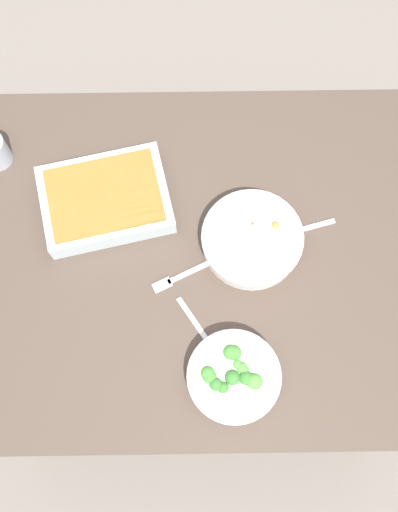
{
  "coord_description": "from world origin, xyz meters",
  "views": [
    {
      "loc": [
        0.01,
        0.44,
        2.14
      ],
      "look_at": [
        0.0,
        0.0,
        0.74
      ],
      "focal_mm": 43.19,
      "sensor_mm": 36.0,
      "label": 1
    }
  ],
  "objects_px": {
    "stew_bowl": "(252,239)",
    "spoon_by_broccoli": "(206,338)",
    "broccoli_bowl": "(233,376)",
    "spoon_by_stew": "(290,233)",
    "fork_on_table": "(182,276)",
    "baking_dish": "(105,199)"
  },
  "relations": [
    {
      "from": "stew_bowl",
      "to": "spoon_by_broccoli",
      "type": "bearing_deg",
      "value": 63.62
    },
    {
      "from": "broccoli_bowl",
      "to": "spoon_by_stew",
      "type": "height_order",
      "value": "broccoli_bowl"
    },
    {
      "from": "broccoli_bowl",
      "to": "fork_on_table",
      "type": "height_order",
      "value": "broccoli_bowl"
    },
    {
      "from": "broccoli_bowl",
      "to": "spoon_by_stew",
      "type": "distance_m",
      "value": 0.38
    },
    {
      "from": "spoon_by_broccoli",
      "to": "baking_dish",
      "type": "bearing_deg",
      "value": -54.73
    },
    {
      "from": "baking_dish",
      "to": "fork_on_table",
      "type": "distance_m",
      "value": 0.26
    },
    {
      "from": "stew_bowl",
      "to": "spoon_by_broccoli",
      "type": "distance_m",
      "value": 0.26
    },
    {
      "from": "stew_bowl",
      "to": "spoon_by_stew",
      "type": "relative_size",
      "value": 1.38
    },
    {
      "from": "spoon_by_stew",
      "to": "spoon_by_broccoli",
      "type": "bearing_deg",
      "value": 50.53
    },
    {
      "from": "broccoli_bowl",
      "to": "fork_on_table",
      "type": "distance_m",
      "value": 0.27
    },
    {
      "from": "broccoli_bowl",
      "to": "spoon_by_broccoli",
      "type": "bearing_deg",
      "value": -56.68
    },
    {
      "from": "broccoli_bowl",
      "to": "baking_dish",
      "type": "relative_size",
      "value": 0.61
    },
    {
      "from": "fork_on_table",
      "to": "spoon_by_broccoli",
      "type": "bearing_deg",
      "value": 109.45
    },
    {
      "from": "spoon_by_stew",
      "to": "fork_on_table",
      "type": "distance_m",
      "value": 0.28
    },
    {
      "from": "stew_bowl",
      "to": "spoon_by_broccoli",
      "type": "xyz_separation_m",
      "value": [
        0.11,
        0.23,
        -0.03
      ]
    },
    {
      "from": "fork_on_table",
      "to": "spoon_by_stew",
      "type": "bearing_deg",
      "value": -158.27
    },
    {
      "from": "baking_dish",
      "to": "fork_on_table",
      "type": "xyz_separation_m",
      "value": [
        -0.18,
        0.18,
        -0.03
      ]
    },
    {
      "from": "baking_dish",
      "to": "spoon_by_broccoli",
      "type": "bearing_deg",
      "value": 125.27
    },
    {
      "from": "stew_bowl",
      "to": "broccoli_bowl",
      "type": "relative_size",
      "value": 1.15
    },
    {
      "from": "broccoli_bowl",
      "to": "stew_bowl",
      "type": "bearing_deg",
      "value": -99.51
    },
    {
      "from": "broccoli_bowl",
      "to": "spoon_by_stew",
      "type": "bearing_deg",
      "value": -113.43
    },
    {
      "from": "spoon_by_broccoli",
      "to": "fork_on_table",
      "type": "bearing_deg",
      "value": -70.55
    }
  ]
}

